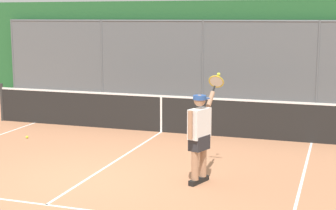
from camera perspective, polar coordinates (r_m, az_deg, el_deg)
ground_plane at (r=9.78m, az=-8.84°, el=-7.99°), size 60.00×60.00×0.00m
court_line_markings at (r=8.46m, az=-13.88°, el=-10.98°), size 7.55×10.18×0.01m
fence_backdrop at (r=17.85m, az=4.33°, el=5.65°), size 17.54×1.37×3.46m
tennis_net at (r=13.41m, az=-0.73°, el=-0.89°), size 9.71×0.09×1.07m
tennis_player at (r=9.26m, az=3.47°, el=-2.98°), size 0.42×1.36×1.88m
tennis_ball_near_baseline at (r=13.26m, az=-15.11°, el=-3.39°), size 0.07×0.07×0.07m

